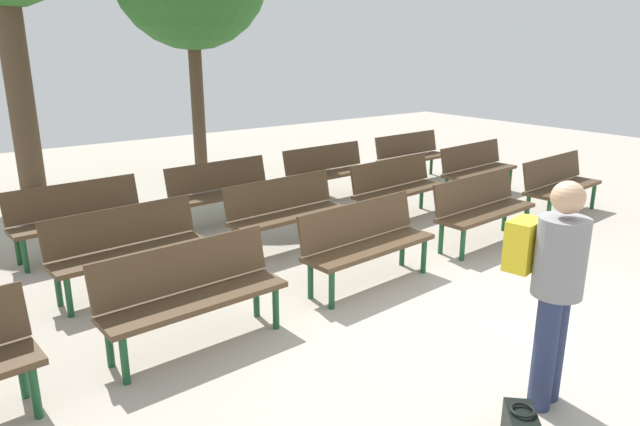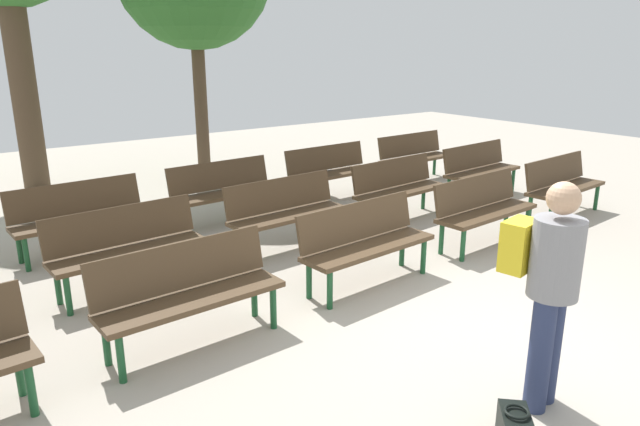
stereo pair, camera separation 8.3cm
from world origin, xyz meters
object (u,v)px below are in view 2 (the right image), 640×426
at_px(bench_r1_c3, 398,186).
at_px(visitor_with_backpack, 548,283).
at_px(bench_r1_c4, 479,167).
at_px(bench_r2_c2, 224,188).
at_px(bench_r0_c4, 562,183).
at_px(bench_r2_c4, 414,154).
at_px(bench_r2_c1, 80,213).
at_px(bench_r2_c3, 330,169).
at_px(bench_r0_c1, 188,289).
at_px(bench_r0_c2, 365,239).
at_px(bench_r0_c3, 483,206).
at_px(bench_r1_c1, 127,244).
at_px(bench_r1_c2, 286,209).

distance_m(bench_r1_c3, visitor_with_backpack, 4.60).
height_order(bench_r1_c3, bench_r1_c4, same).
distance_m(bench_r1_c4, visitor_with_backpack, 6.02).
xyz_separation_m(bench_r1_c4, visitor_with_backpack, (-4.39, -4.09, 0.43)).
bearing_deg(bench_r2_c2, bench_r0_c4, -35.50).
relative_size(bench_r1_c3, bench_r1_c4, 1.00).
relative_size(bench_r1_c4, bench_r2_c4, 1.01).
distance_m(bench_r2_c1, bench_r2_c3, 4.05).
xyz_separation_m(bench_r1_c4, bench_r2_c1, (-6.19, 1.08, 0.00)).
height_order(bench_r0_c1, bench_r0_c2, same).
bearing_deg(bench_r1_c3, bench_r0_c1, -162.45).
xyz_separation_m(bench_r0_c2, bench_r1_c4, (3.99, 1.71, 0.00)).
distance_m(bench_r0_c1, bench_r0_c3, 4.11).
bearing_deg(visitor_with_backpack, bench_r2_c1, -81.42).
distance_m(bench_r0_c1, bench_r0_c4, 6.12).
xyz_separation_m(bench_r0_c3, bench_r1_c1, (-4.15, 1.26, 0.00)).
height_order(bench_r0_c3, bench_r0_c4, same).
bearing_deg(bench_r1_c3, bench_r2_c4, 34.98).
relative_size(bench_r0_c1, bench_r1_c2, 1.00).
xyz_separation_m(bench_r1_c3, bench_r2_c2, (-2.14, 1.36, 0.00)).
bearing_deg(bench_r1_c3, bench_r0_c4, -36.67).
bearing_deg(bench_r0_c4, bench_r1_c1, 165.28).
relative_size(bench_r1_c2, bench_r2_c4, 1.00).
xyz_separation_m(bench_r0_c4, bench_r1_c3, (-2.11, 1.31, 0.00)).
xyz_separation_m(bench_r2_c1, bench_r2_c3, (4.04, 0.26, 0.00)).
height_order(bench_r0_c3, bench_r1_c4, same).
xyz_separation_m(bench_r1_c2, bench_r1_c4, (4.04, 0.24, 0.00)).
bearing_deg(bench_r0_c2, bench_r1_c4, 19.09).
bearing_deg(bench_r0_c3, bench_r2_c4, 55.11).
bearing_deg(bench_r1_c3, bench_r1_c2, 177.22).
relative_size(bench_r1_c1, bench_r1_c3, 1.00).
relative_size(bench_r1_c3, bench_r2_c2, 1.01).
bearing_deg(bench_r2_c1, visitor_with_backpack, -74.26).
bearing_deg(bench_r2_c1, bench_r0_c3, -35.89).
bearing_deg(bench_r1_c1, bench_r0_c3, -20.55).
bearing_deg(bench_r1_c4, bench_r0_c4, -91.80).
height_order(bench_r0_c2, visitor_with_backpack, visitor_with_backpack).
distance_m(bench_r1_c1, bench_r2_c1, 1.45).
bearing_deg(visitor_with_backpack, bench_r2_c3, -123.03).
xyz_separation_m(bench_r1_c3, bench_r2_c3, (-0.11, 1.51, 0.00)).
height_order(bench_r0_c1, bench_r1_c4, same).
height_order(bench_r2_c3, visitor_with_backpack, visitor_with_backpack).
height_order(bench_r0_c4, bench_r2_c1, same).
xyz_separation_m(bench_r1_c3, bench_r2_c4, (1.96, 1.64, 0.00)).
relative_size(bench_r0_c1, bench_r0_c3, 1.00).
bearing_deg(bench_r0_c3, bench_r2_c2, 124.67).
bearing_deg(bench_r1_c2, bench_r2_c3, 36.33).
xyz_separation_m(bench_r1_c2, bench_r2_c2, (-0.14, 1.43, 0.00)).
xyz_separation_m(bench_r0_c3, bench_r1_c3, (-0.10, 1.46, 0.00)).
relative_size(bench_r0_c3, visitor_with_backpack, 0.99).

